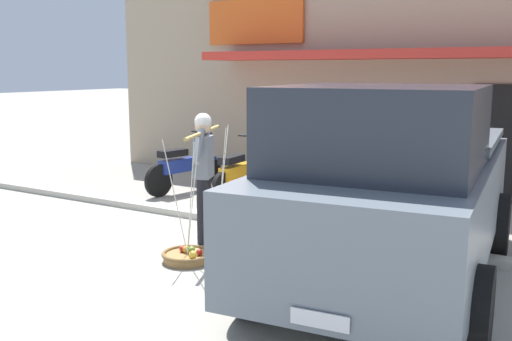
{
  "coord_description": "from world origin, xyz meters",
  "views": [
    {
      "loc": [
        4.69,
        -6.3,
        2.25
      ],
      "look_at": [
        0.53,
        0.6,
        0.85
      ],
      "focal_mm": 41.14,
      "sensor_mm": 36.0,
      "label": 1
    }
  ],
  "objects_px": {
    "motorcycle_second_in_row": "(239,175)",
    "fruit_vendor": "(204,169)",
    "fruit_basket_left_side": "(219,221)",
    "parked_truck": "(393,189)",
    "fruit_basket_right_side": "(188,255)",
    "wooden_crate": "(339,206)",
    "motorcycle_nearest_shop": "(183,168)"
  },
  "relations": [
    {
      "from": "fruit_basket_left_side",
      "to": "fruit_basket_right_side",
      "type": "bearing_deg",
      "value": -68.45
    },
    {
      "from": "fruit_vendor",
      "to": "wooden_crate",
      "type": "distance_m",
      "value": 2.52
    },
    {
      "from": "motorcycle_second_in_row",
      "to": "parked_truck",
      "type": "height_order",
      "value": "parked_truck"
    },
    {
      "from": "motorcycle_nearest_shop",
      "to": "motorcycle_second_in_row",
      "type": "relative_size",
      "value": 0.99
    },
    {
      "from": "fruit_vendor",
      "to": "fruit_basket_left_side",
      "type": "relative_size",
      "value": 1.17
    },
    {
      "from": "fruit_vendor",
      "to": "fruit_basket_left_side",
      "type": "bearing_deg",
      "value": 111.46
    },
    {
      "from": "motorcycle_nearest_shop",
      "to": "parked_truck",
      "type": "relative_size",
      "value": 0.37
    },
    {
      "from": "fruit_basket_right_side",
      "to": "motorcycle_second_in_row",
      "type": "distance_m",
      "value": 3.35
    },
    {
      "from": "fruit_basket_left_side",
      "to": "motorcycle_nearest_shop",
      "type": "relative_size",
      "value": 0.8
    },
    {
      "from": "fruit_vendor",
      "to": "motorcycle_nearest_shop",
      "type": "distance_m",
      "value": 3.3
    },
    {
      "from": "motorcycle_second_in_row",
      "to": "fruit_vendor",
      "type": "bearing_deg",
      "value": -67.53
    },
    {
      "from": "fruit_basket_left_side",
      "to": "fruit_basket_right_side",
      "type": "distance_m",
      "value": 1.63
    },
    {
      "from": "fruit_vendor",
      "to": "parked_truck",
      "type": "height_order",
      "value": "parked_truck"
    },
    {
      "from": "fruit_basket_right_side",
      "to": "parked_truck",
      "type": "relative_size",
      "value": 0.3
    },
    {
      "from": "motorcycle_nearest_shop",
      "to": "fruit_vendor",
      "type": "bearing_deg",
      "value": -47.15
    },
    {
      "from": "parked_truck",
      "to": "wooden_crate",
      "type": "relative_size",
      "value": 11.05
    },
    {
      "from": "fruit_basket_right_side",
      "to": "motorcycle_nearest_shop",
      "type": "distance_m",
      "value": 4.05
    },
    {
      "from": "fruit_basket_left_side",
      "to": "fruit_basket_right_side",
      "type": "height_order",
      "value": "same"
    },
    {
      "from": "fruit_basket_left_side",
      "to": "motorcycle_nearest_shop",
      "type": "height_order",
      "value": "fruit_basket_left_side"
    },
    {
      "from": "fruit_basket_left_side",
      "to": "parked_truck",
      "type": "xyz_separation_m",
      "value": [
        2.88,
        -1.01,
        0.96
      ]
    },
    {
      "from": "fruit_vendor",
      "to": "wooden_crate",
      "type": "bearing_deg",
      "value": 65.72
    },
    {
      "from": "motorcycle_nearest_shop",
      "to": "wooden_crate",
      "type": "distance_m",
      "value": 3.22
    },
    {
      "from": "parked_truck",
      "to": "motorcycle_second_in_row",
      "type": "bearing_deg",
      "value": 144.03
    },
    {
      "from": "fruit_basket_left_side",
      "to": "parked_truck",
      "type": "distance_m",
      "value": 3.2
    },
    {
      "from": "motorcycle_second_in_row",
      "to": "motorcycle_nearest_shop",
      "type": "bearing_deg",
      "value": 176.76
    },
    {
      "from": "fruit_basket_right_side",
      "to": "parked_truck",
      "type": "bearing_deg",
      "value": 12.41
    },
    {
      "from": "motorcycle_second_in_row",
      "to": "wooden_crate",
      "type": "distance_m",
      "value": 1.97
    },
    {
      "from": "fruit_basket_right_side",
      "to": "fruit_basket_left_side",
      "type": "bearing_deg",
      "value": 111.55
    },
    {
      "from": "fruit_vendor",
      "to": "fruit_basket_right_side",
      "type": "distance_m",
      "value": 1.21
    },
    {
      "from": "motorcycle_nearest_shop",
      "to": "wooden_crate",
      "type": "bearing_deg",
      "value": -3.92
    },
    {
      "from": "fruit_vendor",
      "to": "parked_truck",
      "type": "xyz_separation_m",
      "value": [
        2.59,
        -0.25,
        0.05
      ]
    },
    {
      "from": "fruit_basket_right_side",
      "to": "fruit_vendor",
      "type": "bearing_deg",
      "value": 111.64
    }
  ]
}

